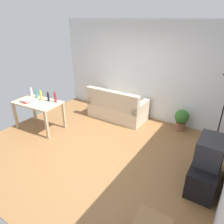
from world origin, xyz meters
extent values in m
cube|color=olive|center=(0.00, 0.00, -0.01)|extent=(5.20, 4.40, 0.02)
cube|color=silver|center=(0.00, 2.20, 1.35)|extent=(5.20, 0.10, 2.70)
cube|color=beige|center=(-0.43, 1.65, 0.20)|extent=(1.64, 0.84, 0.40)
cube|color=#C0AD91|center=(-0.43, 1.31, 0.66)|extent=(1.64, 0.16, 0.52)
cube|color=#C8B597|center=(0.30, 1.65, 0.51)|extent=(0.16, 0.84, 0.22)
cube|color=#C8B597|center=(-1.17, 1.65, 0.51)|extent=(0.16, 0.84, 0.22)
cube|color=black|center=(2.25, 0.20, 0.24)|extent=(0.44, 1.10, 0.48)
cube|color=#2D2D33|center=(2.25, 0.20, 0.70)|extent=(0.40, 0.60, 0.44)
cube|color=black|center=(2.46, 0.20, 0.70)|extent=(0.01, 0.52, 0.36)
cylinder|color=black|center=(2.25, 1.40, 0.01)|extent=(0.26, 0.26, 0.03)
cylinder|color=black|center=(2.25, 1.40, 0.87)|extent=(0.03, 0.03, 1.68)
cube|color=#C6B28E|center=(-1.83, -0.03, 0.74)|extent=(1.25, 0.79, 0.04)
cube|color=tan|center=(-2.37, -0.38, 0.36)|extent=(0.06, 0.06, 0.72)
cube|color=tan|center=(-1.25, -0.30, 0.36)|extent=(0.06, 0.06, 0.72)
cube|color=tan|center=(-2.42, 0.23, 0.36)|extent=(0.06, 0.06, 0.72)
cube|color=tan|center=(-1.30, 0.32, 0.36)|extent=(0.06, 0.06, 0.72)
cylinder|color=brown|center=(1.35, 1.90, 0.11)|extent=(0.24, 0.24, 0.22)
sphere|color=#2D6B28|center=(1.35, 1.90, 0.39)|extent=(0.36, 0.36, 0.36)
cylinder|color=silver|center=(-2.30, 0.16, 0.87)|extent=(0.06, 0.06, 0.21)
cylinder|color=silver|center=(-2.30, 0.16, 0.99)|extent=(0.03, 0.03, 0.04)
cylinder|color=teal|center=(-2.09, 0.16, 0.87)|extent=(0.06, 0.06, 0.22)
cylinder|color=teal|center=(-2.09, 0.16, 1.00)|extent=(0.03, 0.03, 0.04)
cylinder|color=#BCB24C|center=(-1.85, 0.12, 0.88)|extent=(0.05, 0.05, 0.24)
cylinder|color=#BCB24C|center=(-1.85, 0.12, 1.02)|extent=(0.02, 0.02, 0.04)
cylinder|color=black|center=(-1.62, 0.15, 0.87)|extent=(0.06, 0.06, 0.22)
cylinder|color=black|center=(-1.62, 0.15, 1.00)|extent=(0.03, 0.03, 0.04)
cylinder|color=#AD2323|center=(-1.41, 0.20, 0.89)|extent=(0.06, 0.06, 0.25)
cylinder|color=#AD2323|center=(-1.41, 0.20, 1.03)|extent=(0.03, 0.03, 0.04)
cube|color=maroon|center=(-2.07, -0.22, 0.77)|extent=(0.28, 0.19, 0.02)
cube|color=beige|center=(-2.07, -0.23, 0.81)|extent=(0.26, 0.16, 0.04)
camera|label=1|loc=(2.40, -3.06, 2.71)|focal=32.67mm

